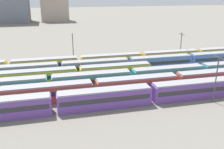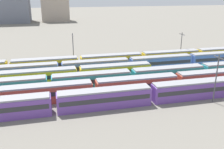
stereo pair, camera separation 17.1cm
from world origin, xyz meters
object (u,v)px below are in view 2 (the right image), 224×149
at_px(train_track_3, 38,77).
at_px(train_track_4, 129,64).
at_px(train_track_1, 177,81).
at_px(catenary_pole_1, 181,44).
at_px(catenary_pole_2, 216,77).
at_px(train_track_0, 193,89).
at_px(train_track_5, 111,60).
at_px(train_track_2, 131,77).
at_px(catenary_pole_3, 73,48).

distance_m(train_track_3, train_track_4, 24.71).
xyz_separation_m(train_track_1, catenary_pole_1, (13.86, 23.98, 2.99)).
bearing_deg(catenary_pole_2, train_track_0, 134.52).
height_order(train_track_0, train_track_4, same).
bearing_deg(train_track_5, train_track_3, -152.91).
distance_m(train_track_1, train_track_2, 10.45).
bearing_deg(catenary_pole_1, train_track_0, -113.52).
relative_size(train_track_5, catenary_pole_3, 9.52).
bearing_deg(catenary_pole_1, train_track_2, -140.67).
bearing_deg(catenary_pole_3, train_track_3, -125.65).
bearing_deg(train_track_4, catenary_pole_3, 150.77).
bearing_deg(catenary_pole_3, train_track_0, -52.71).
bearing_deg(catenary_pole_2, train_track_1, 116.25).
relative_size(train_track_0, train_track_1, 0.83).
bearing_deg(train_track_0, train_track_2, 134.51).
bearing_deg(catenary_pole_2, catenary_pole_1, 72.87).
distance_m(train_track_3, train_track_5, 22.84).
bearing_deg(train_track_5, catenary_pole_2, -63.93).
bearing_deg(catenary_pole_3, train_track_5, -15.38).
relative_size(train_track_5, catenary_pole_2, 9.51).
xyz_separation_m(train_track_3, catenary_pole_3, (9.58, 13.36, 3.56)).
relative_size(train_track_0, train_track_5, 1.00).
bearing_deg(catenary_pole_3, catenary_pole_1, 0.37).
bearing_deg(train_track_4, train_track_0, -70.23).
relative_size(train_track_1, catenary_pole_1, 12.88).
xyz_separation_m(train_track_0, train_track_5, (-11.30, 26.00, 0.00)).
bearing_deg(train_track_4, train_track_1, -67.95).
height_order(train_track_3, train_track_4, same).
bearing_deg(train_track_5, catenary_pole_3, 164.62).
xyz_separation_m(train_track_1, catenary_pole_2, (3.98, -8.07, 3.56)).
xyz_separation_m(train_track_0, train_track_2, (-10.22, 10.40, 0.00)).
distance_m(train_track_5, catenary_pole_1, 24.40).
xyz_separation_m(train_track_0, train_track_1, (-1.16, 5.20, 0.00)).
distance_m(train_track_4, catenary_pole_2, 26.06).
xyz_separation_m(train_track_0, train_track_3, (-31.64, 15.60, -0.00)).
height_order(train_track_1, train_track_4, same).
xyz_separation_m(train_track_4, catenary_pole_3, (-14.58, 8.16, 3.56)).
height_order(train_track_0, catenary_pole_2, catenary_pole_2).
bearing_deg(train_track_0, train_track_3, 153.75).
relative_size(train_track_2, train_track_4, 1.00).
distance_m(train_track_4, train_track_5, 6.46).
relative_size(train_track_4, catenary_pole_2, 7.59).
distance_m(train_track_1, train_track_5, 23.14).
distance_m(train_track_5, catenary_pole_2, 32.34).
bearing_deg(train_track_4, train_track_5, 126.36).
height_order(train_track_0, catenary_pole_3, catenary_pole_3).
bearing_deg(train_track_3, catenary_pole_3, 54.35).
relative_size(train_track_3, catenary_pole_2, 5.67).
relative_size(train_track_2, catenary_pole_2, 7.59).
xyz_separation_m(train_track_5, catenary_pole_2, (14.13, -28.87, 3.56)).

